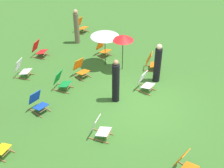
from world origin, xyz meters
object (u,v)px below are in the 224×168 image
object	(u,v)px
umbrella_1	(105,34)
deckchair_12	(152,62)
deckchair_8	(81,69)
deckchair_10	(145,82)
deckchair_6	(61,81)
deckchair_9	(22,69)
umbrella_2	(123,37)
person_0	(158,64)
deckchair_1	(38,102)
person_1	(116,82)
deckchair_7	(185,164)
person_2	(76,27)
deckchair_4	(99,128)
deckchair_2	(103,48)
deckchair_11	(39,49)
deckchair_0	(81,26)

from	to	relation	value
umbrella_1	deckchair_12	bearing A→B (deg)	-71.75
deckchair_8	deckchair_10	size ratio (longest dim) A/B	1.04
deckchair_6	deckchair_9	xyz separation A→B (m)	(-0.07, 2.10, 0.00)
umbrella_2	person_0	distance (m)	1.89
deckchair_1	umbrella_2	distance (m)	4.57
deckchair_1	person_0	distance (m)	5.17
umbrella_2	person_1	distance (m)	2.43
deckchair_7	umbrella_2	world-z (taller)	umbrella_2
deckchair_10	person_2	xyz separation A→B (m)	(2.19, 4.82, 0.53)
deckchair_4	person_0	bearing A→B (deg)	-14.60
deckchair_9	deckchair_12	distance (m)	5.85
person_0	deckchair_10	bearing A→B (deg)	-140.56
deckchair_2	deckchair_6	xyz separation A→B (m)	(-3.28, 0.12, 0.00)
person_1	deckchair_11	bearing A→B (deg)	-94.02
deckchair_4	deckchair_9	size ratio (longest dim) A/B	0.98
deckchair_9	umbrella_1	distance (m)	4.00
deckchair_10	person_0	world-z (taller)	person_0
deckchair_12	person_1	size ratio (longest dim) A/B	0.46
deckchair_7	deckchair_11	bearing A→B (deg)	80.97
person_0	umbrella_1	bearing A→B (deg)	139.78
deckchair_6	deckchair_10	distance (m)	3.47
umbrella_1	person_0	world-z (taller)	person_0
deckchair_4	deckchair_11	bearing A→B (deg)	50.40
deckchair_1	deckchair_8	bearing A→B (deg)	9.25
umbrella_2	person_0	world-z (taller)	person_0
deckchair_8	deckchair_10	bearing A→B (deg)	-66.08
deckchair_2	deckchair_8	bearing A→B (deg)	-164.73
deckchair_6	deckchair_4	bearing A→B (deg)	-127.68
person_1	person_2	bearing A→B (deg)	-118.99
deckchair_8	deckchair_9	xyz separation A→B (m)	(-1.26, 2.28, 0.00)
deckchair_1	deckchair_12	world-z (taller)	same
deckchair_10	deckchair_6	bearing A→B (deg)	125.02
deckchair_6	deckchair_12	xyz separation A→B (m)	(3.21, -2.75, 0.00)
deckchair_1	deckchair_12	distance (m)	5.48
deckchair_4	deckchair_10	xyz separation A→B (m)	(3.24, -0.30, 0.00)
deckchair_0	deckchair_9	bearing A→B (deg)	-168.62
deckchair_0	deckchair_10	bearing A→B (deg)	-113.13
deckchair_4	deckchair_7	distance (m)	3.03
deckchair_0	deckchair_10	size ratio (longest dim) A/B	1.00
deckchair_10	deckchair_11	world-z (taller)	same
deckchair_2	person_1	distance (m)	3.69
deckchair_1	deckchair_7	bearing A→B (deg)	-79.55
deckchair_8	deckchair_12	bearing A→B (deg)	-35.60
deckchair_2	person_2	size ratio (longest dim) A/B	0.46
person_0	person_2	distance (m)	5.18
deckchair_4	person_2	size ratio (longest dim) A/B	0.45
deckchair_7	person_1	distance (m)	4.09
deckchair_4	deckchair_12	distance (m)	4.86
deckchair_12	person_2	distance (m)	4.54
person_1	person_2	xyz separation A→B (m)	(3.39, 4.08, 0.01)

